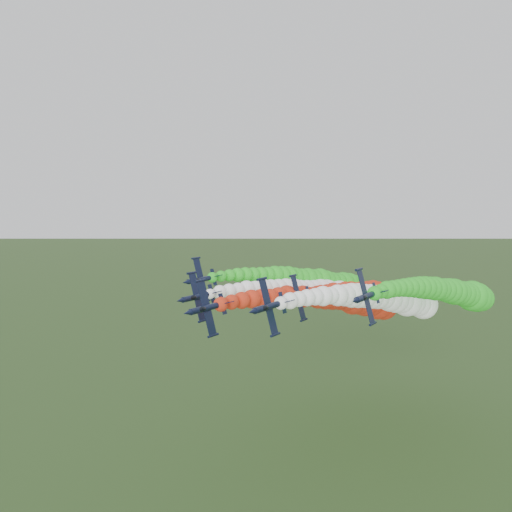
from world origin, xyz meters
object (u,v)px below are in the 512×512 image
object	(u,v)px
jet_inner_left	(331,294)
jet_outer_left	(323,282)
jet_outer_right	(456,293)
jet_trail	(398,295)
jet_lead	(350,301)
jet_inner_right	(391,300)

from	to	relation	value
jet_inner_left	jet_outer_left	size ratio (longest dim) A/B	1.00
jet_outer_right	jet_trail	size ratio (longest dim) A/B	0.99
jet_lead	jet_outer_left	world-z (taller)	jet_outer_left
jet_trail	jet_outer_left	bearing A→B (deg)	-153.07
jet_outer_right	jet_trail	distance (m)	22.48
jet_inner_right	jet_trail	world-z (taller)	jet_inner_right
jet_outer_left	jet_trail	world-z (taller)	jet_outer_left
jet_inner_right	jet_outer_left	distance (m)	29.08
jet_inner_right	jet_trail	distance (m)	24.38
jet_lead	jet_outer_right	distance (m)	26.94
jet_inner_left	jet_trail	world-z (taller)	jet_inner_left
jet_outer_left	jet_trail	size ratio (longest dim) A/B	0.99
jet_lead	jet_outer_right	world-z (taller)	jet_outer_right
jet_inner_right	jet_outer_right	size ratio (longest dim) A/B	1.00
jet_trail	jet_outer_right	bearing A→B (deg)	-31.91
jet_lead	jet_outer_left	bearing A→B (deg)	133.82
jet_outer_left	jet_outer_right	world-z (taller)	jet_outer_right
jet_outer_left	jet_lead	bearing A→B (deg)	-46.18
jet_inner_right	jet_trail	xyz separation A→B (m)	(-6.13, 23.43, -2.78)
jet_outer_right	jet_trail	world-z (taller)	jet_outer_right
jet_inner_left	jet_trail	distance (m)	22.65
jet_inner_left	jet_outer_right	xyz separation A→B (m)	(31.45, 7.00, 2.28)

